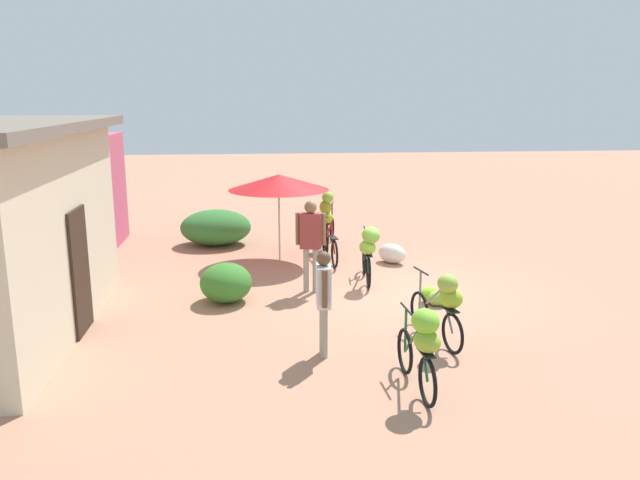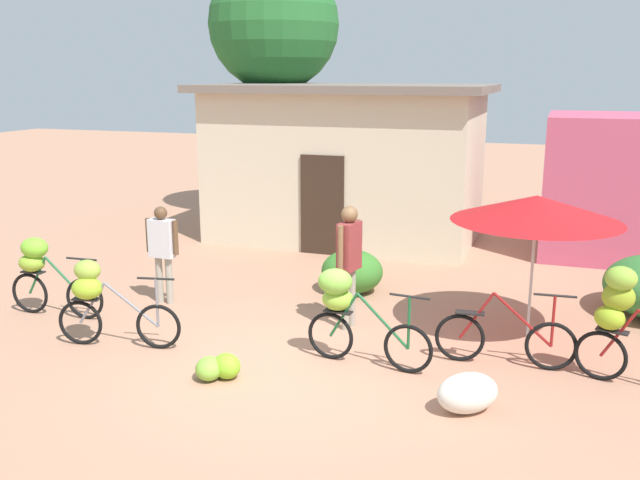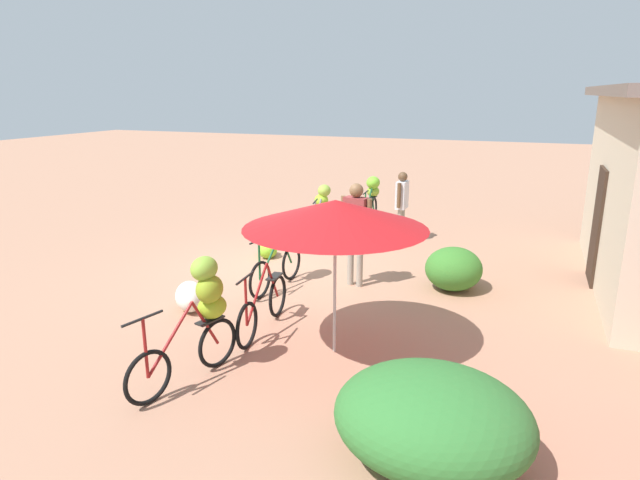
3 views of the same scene
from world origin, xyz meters
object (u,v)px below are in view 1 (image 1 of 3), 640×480
(bicycle_rightmost, at_px, (327,215))
(person_bystander, at_px, (324,293))
(shop_pink, at_px, (54,194))
(bicycle_center_loaded, at_px, (368,249))
(bicycle_near_pile, at_px, (444,302))
(market_umbrella, at_px, (279,182))
(produce_sack, at_px, (392,253))
(bicycle_by_shop, at_px, (330,247))
(person_vendor, at_px, (311,236))
(banana_pile_on_ground, at_px, (434,296))
(bicycle_leftmost, at_px, (422,343))

(bicycle_rightmost, bearing_deg, person_bystander, 173.00)
(shop_pink, xyz_separation_m, bicycle_center_loaded, (-3.67, -7.05, -0.64))
(bicycle_near_pile, relative_size, bicycle_center_loaded, 1.02)
(bicycle_near_pile, relative_size, person_bystander, 1.08)
(market_umbrella, relative_size, produce_sack, 3.24)
(bicycle_by_shop, distance_m, produce_sack, 1.42)
(produce_sack, bearing_deg, person_bystander, 157.32)
(market_umbrella, relative_size, bicycle_center_loaded, 1.38)
(bicycle_center_loaded, bearing_deg, person_vendor, 106.12)
(bicycle_rightmost, height_order, banana_pile_on_ground, bicycle_rightmost)
(bicycle_by_shop, bearing_deg, bicycle_leftmost, -176.90)
(bicycle_leftmost, relative_size, banana_pile_on_ground, 2.50)
(bicycle_near_pile, height_order, bicycle_center_loaded, bicycle_center_loaded)
(bicycle_near_pile, bearing_deg, banana_pile_on_ground, -12.13)
(bicycle_near_pile, distance_m, person_bystander, 1.85)
(bicycle_rightmost, distance_m, person_vendor, 3.64)
(bicycle_center_loaded, height_order, person_vendor, person_vendor)
(person_vendor, xyz_separation_m, person_bystander, (-3.08, 0.09, -0.15))
(produce_sack, bearing_deg, bicycle_by_shop, 79.04)
(shop_pink, relative_size, banana_pile_on_ground, 5.05)
(bicycle_leftmost, distance_m, bicycle_near_pile, 1.75)
(person_vendor, height_order, person_bystander, person_vendor)
(produce_sack, bearing_deg, banana_pile_on_ground, -177.23)
(bicycle_leftmost, distance_m, banana_pile_on_ground, 3.76)
(bicycle_center_loaded, relative_size, banana_pile_on_ground, 2.61)
(bicycle_leftmost, xyz_separation_m, person_bystander, (1.42, 1.08, 0.23))
(shop_pink, bearing_deg, person_bystander, -140.79)
(bicycle_by_shop, relative_size, produce_sack, 2.46)
(banana_pile_on_ground, bearing_deg, bicycle_near_pile, 167.87)
(bicycle_rightmost, xyz_separation_m, produce_sack, (-1.60, -1.29, -0.60))
(shop_pink, bearing_deg, person_vendor, -124.33)
(shop_pink, height_order, banana_pile_on_ground, shop_pink)
(market_umbrella, relative_size, bicycle_near_pile, 1.35)
(market_umbrella, distance_m, bicycle_leftmost, 7.19)
(shop_pink, relative_size, produce_sack, 4.57)
(market_umbrella, xyz_separation_m, bicycle_rightmost, (1.11, -1.23, -0.99))
(bicycle_leftmost, height_order, person_bystander, person_bystander)
(person_vendor, distance_m, person_bystander, 3.08)
(bicycle_leftmost, xyz_separation_m, bicycle_center_loaded, (4.84, -0.19, 0.02))
(bicycle_center_loaded, height_order, bicycle_rightmost, bicycle_rightmost)
(market_umbrella, height_order, bicycle_by_shop, market_umbrella)
(market_umbrella, xyz_separation_m, banana_pile_on_ground, (-3.42, -2.66, -1.67))
(produce_sack, distance_m, person_vendor, 2.95)
(banana_pile_on_ground, xyz_separation_m, person_bystander, (-2.11, 2.25, 0.81))
(bicycle_center_loaded, relative_size, person_bystander, 1.06)
(bicycle_near_pile, height_order, banana_pile_on_ground, bicycle_near_pile)
(bicycle_leftmost, distance_m, person_bystander, 1.79)
(bicycle_by_shop, height_order, person_bystander, person_bystander)
(market_umbrella, bearing_deg, bicycle_near_pile, -157.31)
(market_umbrella, height_order, person_vendor, market_umbrella)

